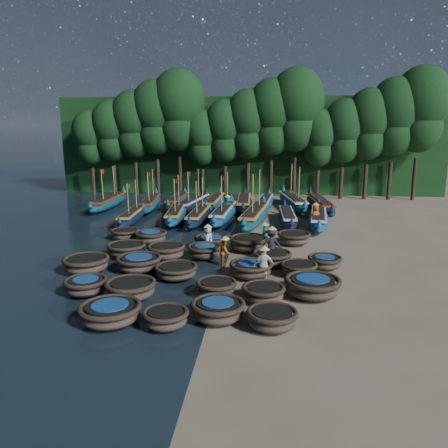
# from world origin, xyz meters

# --- Properties ---
(ground) EXTENTS (120.00, 120.00, 0.00)m
(ground) POSITION_xyz_m (0.00, 0.00, 0.00)
(ground) COLOR gray
(ground) RESTS_ON ground
(foliage_wall) EXTENTS (40.00, 3.00, 10.00)m
(foliage_wall) POSITION_xyz_m (0.00, 23.50, 5.00)
(foliage_wall) COLOR black
(foliage_wall) RESTS_ON ground
(coracle_1) EXTENTS (2.62, 2.62, 0.76)m
(coracle_1) POSITION_xyz_m (-3.53, -9.43, 0.44)
(coracle_1) COLOR #4E3F31
(coracle_1) RESTS_ON ground
(coracle_2) EXTENTS (1.94, 1.94, 0.68)m
(coracle_2) POSITION_xyz_m (-1.44, -9.57, 0.39)
(coracle_2) COLOR #4E3F31
(coracle_2) RESTS_ON ground
(coracle_3) EXTENTS (2.22, 2.22, 0.76)m
(coracle_3) POSITION_xyz_m (0.35, -8.80, 0.44)
(coracle_3) COLOR #4E3F31
(coracle_3) RESTS_ON ground
(coracle_4) EXTENTS (2.06, 2.06, 0.72)m
(coracle_4) POSITION_xyz_m (2.35, -9.27, 0.41)
(coracle_4) COLOR #4E3F31
(coracle_4) RESTS_ON ground
(coracle_5) EXTENTS (2.05, 2.05, 0.73)m
(coracle_5) POSITION_xyz_m (-5.56, -6.80, 0.42)
(coracle_5) COLOR #4E3F31
(coracle_5) RESTS_ON ground
(coracle_6) EXTENTS (2.14, 2.14, 0.80)m
(coracle_6) POSITION_xyz_m (-3.50, -7.10, 0.46)
(coracle_6) COLOR #4E3F31
(coracle_6) RESTS_ON ground
(coracle_7) EXTENTS (2.04, 2.04, 0.68)m
(coracle_7) POSITION_xyz_m (0.01, -6.40, 0.39)
(coracle_7) COLOR #4E3F31
(coracle_7) RESTS_ON ground
(coracle_8) EXTENTS (2.09, 2.09, 0.70)m
(coracle_8) POSITION_xyz_m (2.01, -6.87, 0.40)
(coracle_8) COLOR #4E3F31
(coracle_8) RESTS_ON ground
(coracle_9) EXTENTS (2.89, 2.89, 0.84)m
(coracle_9) POSITION_xyz_m (4.06, -6.09, 0.49)
(coracle_9) COLOR #4E3F31
(coracle_9) RESTS_ON ground
(coracle_10) EXTENTS (2.38, 2.38, 0.81)m
(coracle_10) POSITION_xyz_m (-6.71, -4.05, 0.46)
(coracle_10) COLOR #4E3F31
(coracle_10) RESTS_ON ground
(coracle_11) EXTENTS (2.43, 2.43, 0.76)m
(coracle_11) POSITION_xyz_m (-4.20, -3.54, 0.44)
(coracle_11) COLOR #4E3F31
(coracle_11) RESTS_ON ground
(coracle_12) EXTENTS (2.44, 2.44, 0.67)m
(coracle_12) POSITION_xyz_m (-2.13, -4.45, 0.38)
(coracle_12) COLOR #4E3F31
(coracle_12) RESTS_ON ground
(coracle_13) EXTENTS (2.12, 2.12, 0.73)m
(coracle_13) POSITION_xyz_m (1.38, -3.89, 0.42)
(coracle_13) COLOR #4E3F31
(coracle_13) RESTS_ON ground
(coracle_14) EXTENTS (1.81, 1.81, 0.65)m
(coracle_14) POSITION_xyz_m (3.68, -3.48, 0.37)
(coracle_14) COLOR #4E3F31
(coracle_14) RESTS_ON ground
(coracle_15) EXTENTS (2.21, 2.21, 0.76)m
(coracle_15) POSITION_xyz_m (-5.59, -1.25, 0.44)
(coracle_15) COLOR #4E3F31
(coracle_15) RESTS_ON ground
(coracle_16) EXTENTS (2.48, 2.48, 0.81)m
(coracle_16) POSITION_xyz_m (-3.30, -1.45, 0.47)
(coracle_16) COLOR #4E3F31
(coracle_16) RESTS_ON ground
(coracle_17) EXTENTS (1.93, 1.93, 0.75)m
(coracle_17) POSITION_xyz_m (-1.25, -1.10, 0.43)
(coracle_17) COLOR #4E3F31
(coracle_17) RESTS_ON ground
(coracle_18) EXTENTS (2.25, 2.25, 0.74)m
(coracle_18) POSITION_xyz_m (2.40, -1.95, 0.42)
(coracle_18) COLOR #4E3F31
(coracle_18) RESTS_ON ground
(coracle_19) EXTENTS (2.06, 2.06, 0.65)m
(coracle_19) POSITION_xyz_m (5.05, -2.25, 0.38)
(coracle_19) COLOR #4E3F31
(coracle_19) RESTS_ON ground
(coracle_20) EXTENTS (1.78, 1.78, 0.68)m
(coracle_20) POSITION_xyz_m (-6.86, 2.36, 0.39)
(coracle_20) COLOR #4E3F31
(coracle_20) RESTS_ON ground
(coracle_21) EXTENTS (2.43, 2.43, 0.75)m
(coracle_21) POSITION_xyz_m (-5.01, 1.70, 0.43)
(coracle_21) COLOR #4E3F31
(coracle_21) RESTS_ON ground
(coracle_22) EXTENTS (2.29, 2.29, 0.71)m
(coracle_22) POSITION_xyz_m (-1.15, 0.97, 0.41)
(coracle_22) COLOR #4E3F31
(coracle_22) RESTS_ON ground
(coracle_23) EXTENTS (2.30, 2.30, 0.85)m
(coracle_23) POSITION_xyz_m (1.09, 0.58, 0.49)
(coracle_23) COLOR #4E3F31
(coracle_23) RESTS_ON ground
(coracle_24) EXTENTS (2.48, 2.48, 0.76)m
(coracle_24) POSITION_xyz_m (3.74, 2.22, 0.44)
(coracle_24) COLOR #4E3F31
(coracle_24) RESTS_ON ground
(long_boat_2) EXTENTS (1.67, 7.26, 3.09)m
(long_boat_2) POSITION_xyz_m (-7.96, 7.43, 0.49)
(long_boat_2) COLOR #0D1B32
(long_boat_2) RESTS_ON ground
(long_boat_3) EXTENTS (2.08, 7.94, 3.39)m
(long_boat_3) POSITION_xyz_m (-4.79, 8.26, 0.54)
(long_boat_3) COLOR navy
(long_boat_3) RESTS_ON ground
(long_boat_4) EXTENTS (1.54, 7.74, 3.29)m
(long_boat_4) POSITION_xyz_m (-2.97, 7.86, 0.52)
(long_boat_4) COLOR #0D1B32
(long_boat_4) RESTS_ON ground
(long_boat_5) EXTENTS (2.02, 8.49, 3.61)m
(long_boat_5) POSITION_xyz_m (-1.18, 8.57, 0.57)
(long_boat_5) COLOR navy
(long_boat_5) RESTS_ON ground
(long_boat_6) EXTENTS (2.77, 9.04, 3.87)m
(long_boat_6) POSITION_xyz_m (1.20, 7.80, 0.61)
(long_boat_6) COLOR #0D354D
(long_boat_6) RESTS_ON ground
(long_boat_7) EXTENTS (1.51, 7.32, 1.29)m
(long_boat_7) POSITION_xyz_m (3.61, 8.11, 0.49)
(long_boat_7) COLOR #0D1B32
(long_boat_7) RESTS_ON ground
(long_boat_8) EXTENTS (2.25, 8.06, 1.43)m
(long_boat_8) POSITION_xyz_m (5.83, 7.67, 0.54)
(long_boat_8) COLOR navy
(long_boat_8) RESTS_ON ground
(long_boat_9) EXTENTS (1.52, 8.38, 3.56)m
(long_boat_9) POSITION_xyz_m (-11.73, 12.78, 0.57)
(long_boat_9) COLOR #0D354D
(long_boat_9) RESTS_ON ground
(long_boat_10) EXTENTS (2.27, 7.92, 3.38)m
(long_boat_10) POSITION_xyz_m (-7.98, 12.70, 0.54)
(long_boat_10) COLOR #0D354D
(long_boat_10) RESTS_ON ground
(long_boat_11) EXTENTS (1.37, 7.61, 1.34)m
(long_boat_11) POSITION_xyz_m (-5.94, 14.24, 0.51)
(long_boat_11) COLOR #0D354D
(long_boat_11) RESTS_ON ground
(long_boat_12) EXTENTS (2.67, 7.97, 3.43)m
(long_boat_12) POSITION_xyz_m (-4.24, 12.85, 0.54)
(long_boat_12) COLOR #0D1B32
(long_boat_12) RESTS_ON ground
(long_boat_13) EXTENTS (1.70, 7.95, 1.40)m
(long_boat_13) POSITION_xyz_m (-2.56, 13.72, 0.53)
(long_boat_13) COLOR navy
(long_boat_13) RESTS_ON ground
(long_boat_14) EXTENTS (1.69, 8.17, 1.44)m
(long_boat_14) POSITION_xyz_m (0.10, 13.63, 0.55)
(long_boat_14) COLOR #0D1B32
(long_boat_14) RESTS_ON ground
(long_boat_15) EXTENTS (2.03, 7.46, 1.32)m
(long_boat_15) POSITION_xyz_m (1.89, 14.12, 0.50)
(long_boat_15) COLOR navy
(long_boat_15) RESTS_ON ground
(long_boat_16) EXTENTS (2.99, 8.81, 3.79)m
(long_boat_16) POSITION_xyz_m (4.31, 14.34, 0.60)
(long_boat_16) COLOR #0D354D
(long_boat_16) RESTS_ON ground
(long_boat_17) EXTENTS (2.41, 8.85, 1.56)m
(long_boat_17) POSITION_xyz_m (6.50, 13.07, 0.60)
(long_boat_17) COLOR #0D1B32
(long_boat_17) RESTS_ON ground
(fisherman_0) EXTENTS (0.92, 0.89, 1.79)m
(fisherman_0) POSITION_xyz_m (-1.22, -0.05, 0.86)
(fisherman_0) COLOR silver
(fisherman_0) RESTS_ON ground
(fisherman_1) EXTENTS (0.62, 0.67, 1.73)m
(fisherman_1) POSITION_xyz_m (1.97, 1.07, 0.88)
(fisherman_1) COLOR #1B7371
(fisherman_1) RESTS_ON ground
(fisherman_2) EXTENTS (0.58, 0.74, 1.69)m
(fisherman_2) POSITION_xyz_m (-0.02, -2.25, 0.81)
(fisherman_2) COLOR #AC5416
(fisherman_2) RESTS_ON ground
(fisherman_3) EXTENTS (1.18, 0.70, 2.00)m
(fisherman_3) POSITION_xyz_m (2.36, -1.12, 0.94)
(fisherman_3) COLOR black
(fisherman_3) RESTS_ON ground
(fisherman_4) EXTENTS (1.03, 0.64, 1.83)m
(fisherman_4) POSITION_xyz_m (1.99, -4.42, 0.88)
(fisherman_4) COLOR silver
(fisherman_4) RESTS_ON ground
(fisherman_5) EXTENTS (1.64, 0.62, 1.93)m
(fisherman_5) POSITION_xyz_m (-1.00, 9.80, 0.90)
(fisherman_5) COLOR #1B7371
(fisherman_5) RESTS_ON ground
(fisherman_6) EXTENTS (0.93, 1.04, 1.99)m
(fisherman_6) POSITION_xyz_m (5.44, 6.53, 0.95)
(fisherman_6) COLOR #AC5416
(fisherman_6) RESTS_ON ground
(tree_0) EXTENTS (3.68, 3.68, 8.68)m
(tree_0) POSITION_xyz_m (-16.00, 20.00, 5.97)
(tree_0) COLOR black
(tree_0) RESTS_ON ground
(tree_1) EXTENTS (4.09, 4.09, 9.65)m
(tree_1) POSITION_xyz_m (-13.70, 20.00, 6.65)
(tree_1) COLOR black
(tree_1) RESTS_ON ground
(tree_2) EXTENTS (4.51, 4.51, 10.63)m
(tree_2) POSITION_xyz_m (-11.40, 20.00, 7.32)
(tree_2) COLOR black
(tree_2) RESTS_ON ground
(tree_3) EXTENTS (4.92, 4.92, 11.60)m
(tree_3) POSITION_xyz_m (-9.10, 20.00, 8.00)
(tree_3) COLOR black
(tree_3) RESTS_ON ground
(tree_4) EXTENTS (5.34, 5.34, 12.58)m
(tree_4) POSITION_xyz_m (-6.80, 20.00, 8.67)
(tree_4) COLOR black
(tree_4) RESTS_ON ground
(tree_5) EXTENTS (3.68, 3.68, 8.68)m
(tree_5) POSITION_xyz_m (-4.50, 20.00, 5.97)
(tree_5) COLOR black
(tree_5) RESTS_ON ground
(tree_6) EXTENTS (4.09, 4.09, 9.65)m
(tree_6) POSITION_xyz_m (-2.20, 20.00, 6.65)
(tree_6) COLOR black
(tree_6) RESTS_ON ground
(tree_7) EXTENTS (4.51, 4.51, 10.63)m
(tree_7) POSITION_xyz_m (0.10, 20.00, 7.32)
(tree_7) COLOR black
(tree_7) RESTS_ON ground
(tree_8) EXTENTS (4.92, 4.92, 11.60)m
(tree_8) POSITION_xyz_m (2.40, 20.00, 8.00)
(tree_8) COLOR black
(tree_8) RESTS_ON ground
(tree_9) EXTENTS (5.34, 5.34, 12.58)m
(tree_9) POSITION_xyz_m (4.70, 20.00, 8.67)
(tree_9) COLOR black
(tree_9) RESTS_ON ground
(tree_10) EXTENTS (3.68, 3.68, 8.68)m
(tree_10) POSITION_xyz_m (7.00, 20.00, 5.97)
(tree_10) COLOR black
(tree_10) RESTS_ON ground
(tree_11) EXTENTS (4.09, 4.09, 9.65)m
(tree_11) POSITION_xyz_m (9.30, 20.00, 6.65)
(tree_11) COLOR black
(tree_11) RESTS_ON ground
(tree_12) EXTENTS (4.51, 4.51, 10.63)m
(tree_12) POSITION_xyz_m (11.60, 20.00, 7.32)
(tree_12) COLOR black
(tree_12) RESTS_ON ground
(tree_13) EXTENTS (4.92, 4.92, 11.60)m
(tree_13) POSITION_xyz_m (13.90, 20.00, 8.00)
(tree_13) COLOR black
(tree_13) RESTS_ON ground
(tree_14) EXTENTS (5.34, 5.34, 12.58)m
(tree_14) POSITION_xyz_m (16.20, 20.00, 8.67)
(tree_14) COLOR black
(tree_14) RESTS_ON ground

